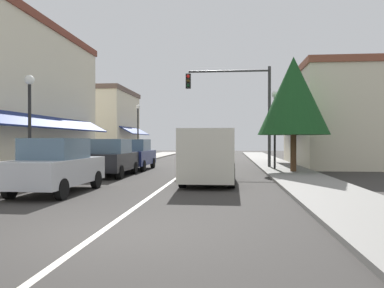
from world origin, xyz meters
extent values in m
plane|color=#33302D|center=(0.00, 18.00, 0.00)|extent=(80.00, 80.00, 0.00)
cube|color=gray|center=(-5.50, 18.00, 0.06)|extent=(2.60, 56.00, 0.12)
cube|color=gray|center=(5.50, 18.00, 0.06)|extent=(2.60, 56.00, 0.12)
cube|color=silver|center=(0.00, 18.00, 0.00)|extent=(0.14, 52.00, 0.01)
cube|color=beige|center=(-9.31, 12.00, 3.74)|extent=(5.01, 14.00, 7.48)
cube|color=brown|center=(-9.31, 12.00, 7.68)|extent=(5.21, 14.20, 0.40)
cube|color=slate|center=(-6.86, 12.00, 1.40)|extent=(0.08, 10.64, 1.80)
cube|color=navy|center=(-6.25, 12.00, 2.60)|extent=(1.27, 11.76, 0.73)
cube|color=slate|center=(-6.86, 8.92, 5.38)|extent=(0.08, 1.10, 1.30)
cube|color=slate|center=(-6.86, 15.08, 5.38)|extent=(0.08, 1.10, 1.30)
cube|color=beige|center=(9.24, 20.00, 3.00)|extent=(4.87, 10.00, 6.00)
cube|color=brown|center=(9.24, 20.00, 6.20)|extent=(5.07, 10.20, 0.40)
cube|color=slate|center=(6.86, 20.00, 1.40)|extent=(0.08, 7.60, 1.80)
cube|color=navy|center=(6.25, 20.00, 2.60)|extent=(1.27, 8.40, 0.73)
cube|color=slate|center=(6.86, 17.80, 4.32)|extent=(0.08, 1.10, 1.30)
cube|color=slate|center=(6.86, 22.20, 4.32)|extent=(0.08, 1.10, 1.30)
cube|color=beige|center=(-8.94, 28.00, 2.99)|extent=(4.28, 8.00, 5.99)
cube|color=brown|center=(-8.94, 28.00, 6.19)|extent=(4.48, 8.20, 0.40)
cube|color=slate|center=(-6.86, 28.00, 1.40)|extent=(0.08, 6.08, 1.80)
cube|color=navy|center=(-6.25, 28.00, 2.60)|extent=(1.27, 6.72, 0.73)
cube|color=slate|center=(-6.86, 26.24, 4.31)|extent=(0.08, 1.10, 1.30)
cube|color=slate|center=(-6.86, 29.76, 4.31)|extent=(0.08, 1.10, 1.30)
cube|color=#B7BABF|center=(-3.15, 5.25, 0.71)|extent=(1.80, 4.13, 0.80)
cube|color=slate|center=(-3.15, 5.15, 1.44)|extent=(1.56, 2.03, 0.66)
cylinder|color=black|center=(-3.91, 6.62, 0.31)|extent=(0.21, 0.62, 0.62)
cylinder|color=black|center=(-2.33, 6.58, 0.31)|extent=(0.21, 0.62, 0.62)
cylinder|color=black|center=(-3.97, 3.91, 0.31)|extent=(0.21, 0.62, 0.62)
cylinder|color=black|center=(-2.39, 3.88, 0.31)|extent=(0.21, 0.62, 0.62)
cube|color=black|center=(-3.19, 11.09, 0.71)|extent=(1.77, 4.12, 0.80)
cube|color=slate|center=(-3.19, 10.99, 1.44)|extent=(1.54, 2.02, 0.66)
cylinder|color=black|center=(-4.00, 12.44, 0.31)|extent=(0.21, 0.62, 0.62)
cylinder|color=black|center=(-2.42, 12.46, 0.31)|extent=(0.21, 0.62, 0.62)
cylinder|color=black|center=(-3.97, 9.73, 0.31)|extent=(0.21, 0.62, 0.62)
cylinder|color=black|center=(-2.38, 9.75, 0.31)|extent=(0.21, 0.62, 0.62)
cube|color=navy|center=(-3.11, 15.32, 0.71)|extent=(1.72, 4.10, 0.80)
cube|color=slate|center=(-3.11, 15.22, 1.44)|extent=(1.52, 2.00, 0.66)
cylinder|color=black|center=(-3.90, 16.67, 0.31)|extent=(0.20, 0.62, 0.62)
cylinder|color=black|center=(-2.32, 16.67, 0.31)|extent=(0.20, 0.62, 0.62)
cylinder|color=black|center=(-3.90, 13.96, 0.31)|extent=(0.20, 0.62, 0.62)
cylinder|color=black|center=(-2.32, 13.96, 0.31)|extent=(0.20, 0.62, 0.62)
cube|color=beige|center=(1.60, 8.64, 1.17)|extent=(2.02, 5.02, 1.90)
cube|color=slate|center=(1.63, 11.04, 1.59)|extent=(1.73, 0.29, 0.84)
cube|color=black|center=(1.63, 11.22, 0.48)|extent=(1.86, 0.22, 0.24)
cylinder|color=black|center=(0.74, 10.20, 0.36)|extent=(0.25, 0.72, 0.72)
cylinder|color=black|center=(2.50, 10.18, 0.36)|extent=(0.25, 0.72, 0.72)
cylinder|color=black|center=(0.70, 7.10, 0.36)|extent=(0.25, 0.72, 0.72)
cylinder|color=black|center=(2.46, 7.08, 0.36)|extent=(0.25, 0.72, 0.72)
cylinder|color=#333333|center=(4.80, 16.91, 3.09)|extent=(0.18, 0.18, 6.19)
cylinder|color=#333333|center=(2.34, 16.91, 5.94)|extent=(4.92, 0.12, 0.12)
cube|color=black|center=(-0.12, 16.73, 5.34)|extent=(0.30, 0.24, 0.90)
sphere|color=red|center=(-0.12, 16.60, 5.62)|extent=(0.20, 0.20, 0.20)
sphere|color=#3D2D0C|center=(-0.12, 16.60, 5.34)|extent=(0.20, 0.20, 0.20)
sphere|color=#0C3316|center=(-0.12, 16.60, 5.06)|extent=(0.20, 0.20, 0.20)
cylinder|color=black|center=(-5.13, 7.19, 1.90)|extent=(0.12, 0.12, 3.81)
sphere|color=white|center=(-5.13, 7.19, 3.99)|extent=(0.36, 0.36, 0.36)
cylinder|color=black|center=(4.91, 15.14, 2.05)|extent=(0.12, 0.12, 4.10)
sphere|color=white|center=(4.91, 15.14, 4.28)|extent=(0.36, 0.36, 0.36)
cylinder|color=black|center=(-4.96, 23.71, 2.12)|extent=(0.12, 0.12, 4.24)
sphere|color=white|center=(-4.96, 23.71, 4.42)|extent=(0.36, 0.36, 0.36)
cylinder|color=#4C331E|center=(5.65, 13.39, 1.27)|extent=(0.30, 0.30, 2.54)
cone|color=#19471E|center=(5.65, 13.39, 4.00)|extent=(3.64, 3.64, 4.00)
camera|label=1|loc=(2.36, -6.58, 1.69)|focal=35.80mm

